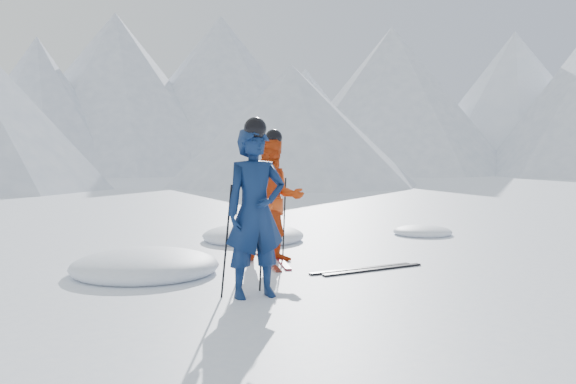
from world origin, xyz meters
TOP-DOWN VIEW (x-y plane):
  - ground at (0.00, 0.00)m, footprint 160.00×160.00m
  - mountain_range at (5.71, 35.31)m, footprint 106.15×62.94m
  - skier_blue at (-3.42, -0.91)m, footprint 0.80×0.61m
  - skier_red at (-1.93, 0.92)m, footprint 1.16×1.05m
  - pole_blue_left at (-3.72, -0.76)m, footprint 0.13×0.09m
  - pole_blue_right at (-3.17, -0.66)m, footprint 0.13×0.08m
  - pole_red_left at (-2.23, 1.17)m, footprint 0.13×0.10m
  - pole_red_right at (-1.63, 1.07)m, footprint 0.13×0.09m
  - ski_worn_left at (-2.05, 0.92)m, footprint 0.73×1.61m
  - ski_worn_right at (-1.81, 0.92)m, footprint 0.83×1.56m
  - ski_loose_a at (-1.29, -0.38)m, footprint 1.70×0.30m
  - ski_loose_b at (-1.19, -0.53)m, footprint 1.70×0.24m
  - snow_lumps at (-2.09, 2.01)m, footprint 7.90×3.87m

SIDE VIEW (x-z plane):
  - ground at x=0.00m, z-range 0.00..0.00m
  - snow_lumps at x=-2.09m, z-range -0.23..0.23m
  - ski_worn_left at x=-2.05m, z-range 0.00..0.03m
  - ski_worn_right at x=-1.81m, z-range 0.00..0.03m
  - ski_loose_a at x=-1.29m, z-range 0.00..0.03m
  - ski_loose_b at x=-1.19m, z-range 0.00..0.03m
  - pole_red_left at x=-2.23m, z-range 0.00..1.29m
  - pole_red_right at x=-1.63m, z-range 0.00..1.29m
  - pole_blue_left at x=-3.72m, z-range 0.00..1.31m
  - pole_blue_right at x=-3.17m, z-range 0.00..1.31m
  - skier_red at x=-1.93m, z-range 0.00..1.93m
  - skier_blue at x=-3.42m, z-range 0.00..1.97m
  - mountain_range at x=5.71m, z-range -1.04..14.49m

